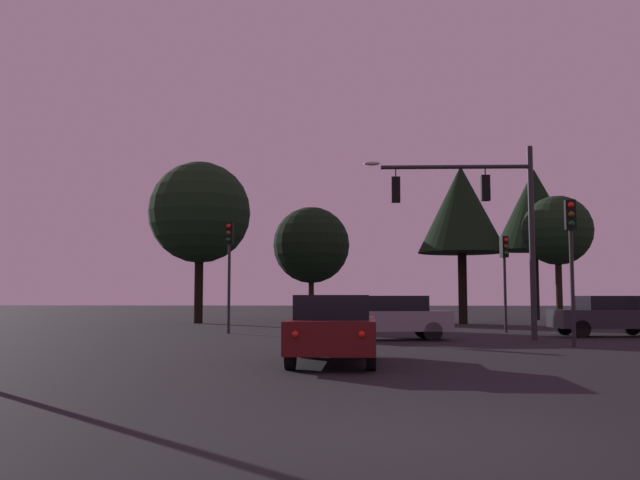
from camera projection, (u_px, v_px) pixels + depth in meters
name	position (u px, v px, depth m)	size (l,w,h in m)	color
ground_plane	(368.00, 329.00, 31.35)	(168.00, 168.00, 0.00)	black
traffic_signal_mast_arm	(483.00, 209.00, 23.38)	(5.87, 0.44, 6.72)	#232326
traffic_light_corner_left	(571.00, 242.00, 20.26)	(0.31, 0.36, 4.40)	#232326
traffic_light_corner_right	(229.00, 255.00, 27.51)	(0.32, 0.36, 4.53)	#232326
traffic_light_median	(505.00, 264.00, 28.43)	(0.37, 0.39, 4.04)	#232326
car_nearside_lane	(334.00, 328.00, 15.07)	(1.91, 4.45, 1.52)	#4C0F0F
car_crossing_left	(608.00, 315.00, 25.37)	(4.12, 2.09, 1.52)	#232328
car_crossing_right	(390.00, 317.00, 23.45)	(4.36, 2.25, 1.52)	gray
tree_behind_sign	(557.00, 231.00, 35.93)	(3.70, 3.70, 6.87)	black
tree_left_far	(200.00, 213.00, 38.26)	(5.75, 5.75, 9.15)	black
tree_center_horizon	(311.00, 245.00, 43.72)	(4.95, 4.95, 7.31)	black
tree_right_cluster	(535.00, 210.00, 44.01)	(5.37, 5.37, 9.85)	black
tree_lot_edge	(461.00, 210.00, 37.73)	(4.90, 4.90, 8.85)	black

